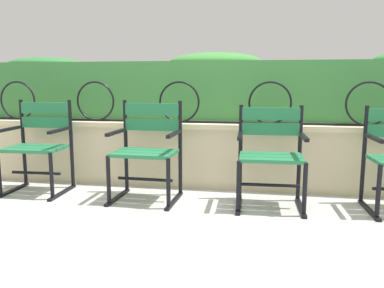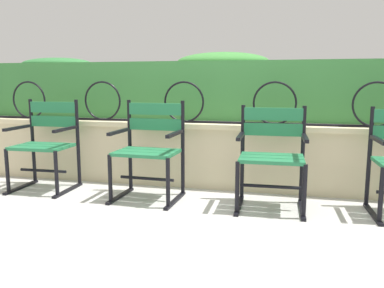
% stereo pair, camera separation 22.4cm
% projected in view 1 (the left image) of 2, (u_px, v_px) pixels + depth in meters
% --- Properties ---
extents(ground_plane, '(60.00, 60.00, 0.00)m').
position_uv_depth(ground_plane, '(190.00, 209.00, 3.39)').
color(ground_plane, '#B7B5AF').
extents(stone_wall, '(7.41, 0.41, 0.66)m').
position_uv_depth(stone_wall, '(205.00, 154.00, 4.13)').
color(stone_wall, beige).
rests_on(stone_wall, ground).
extents(iron_arch_fence, '(6.87, 0.02, 0.42)m').
position_uv_depth(iron_arch_fence, '(183.00, 105.00, 4.02)').
color(iron_arch_fence, black).
rests_on(iron_arch_fence, stone_wall).
extents(hedge_row, '(7.27, 0.68, 0.74)m').
position_uv_depth(hedge_row, '(215.00, 87.00, 4.52)').
color(hedge_row, '#387A3D').
rests_on(hedge_row, stone_wall).
extents(park_chair_leftmost, '(0.58, 0.54, 0.89)m').
position_uv_depth(park_chair_leftmost, '(39.00, 144.00, 3.89)').
color(park_chair_leftmost, '#237547').
rests_on(park_chair_leftmost, ground).
extents(park_chair_centre_left, '(0.60, 0.54, 0.90)m').
position_uv_depth(park_chair_centre_left, '(147.00, 148.00, 3.64)').
color(park_chair_centre_left, '#237547').
rests_on(park_chair_centre_left, ground).
extents(park_chair_centre_right, '(0.58, 0.54, 0.87)m').
position_uv_depth(park_chair_centre_right, '(271.00, 153.00, 3.44)').
color(park_chair_centre_right, '#237547').
rests_on(park_chair_centre_right, ground).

